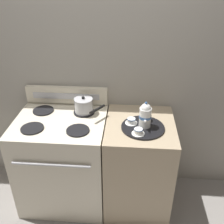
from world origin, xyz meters
name	(u,v)px	position (x,y,z in m)	size (l,w,h in m)	color
ground_plane	(97,196)	(0.00, 0.00, 0.00)	(6.00, 6.00, 0.00)	gray
wall_back	(98,83)	(0.00, 0.35, 1.10)	(6.00, 0.05, 2.20)	#9E998E
stove	(64,160)	(-0.30, 0.00, 0.45)	(0.79, 0.69, 0.91)	beige
control_panel	(67,95)	(-0.30, 0.31, 0.99)	(0.77, 0.05, 0.16)	beige
side_counter	(138,164)	(0.40, 0.00, 0.45)	(0.59, 0.66, 0.90)	tan
saucepan	(84,105)	(-0.11, 0.15, 0.97)	(0.28, 0.26, 0.15)	#B7B7BC
serving_tray	(143,127)	(0.42, -0.06, 0.90)	(0.36, 0.36, 0.01)	black
teapot	(145,115)	(0.43, -0.06, 1.01)	(0.10, 0.16, 0.23)	white
teacup_left	(138,131)	(0.38, -0.17, 0.93)	(0.10, 0.10, 0.05)	white
teacup_right	(131,121)	(0.32, -0.02, 0.93)	(0.10, 0.10, 0.05)	white
creamer_jug	(146,116)	(0.44, 0.04, 0.95)	(0.06, 0.06, 0.08)	white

